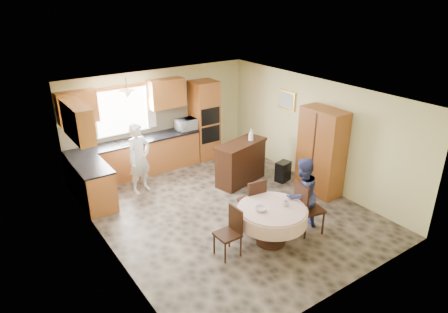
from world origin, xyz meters
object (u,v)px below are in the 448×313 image
Objects in this scene: dining_table at (272,215)px; chair_left at (231,229)px; sideboard at (241,164)px; person_sink at (139,159)px; cupboard at (321,152)px; chair_back at (254,199)px; chair_right at (306,206)px; oven_tower at (204,120)px; person_dining at (301,194)px.

chair_left is at bearing 170.55° from dining_table.
person_sink is at bearing 142.71° from sideboard.
person_sink reaches higher than chair_left.
chair_left is 3.11m from person_sink.
cupboard is 2.15m from chair_back.
sideboard is 2.51m from dining_table.
chair_right is (-0.28, -2.42, 0.10)m from sideboard.
oven_tower is at bearing 7.03° from chair_right.
sideboard is at bearing -96.33° from person_dining.
sideboard is 0.68× the size of cupboard.
oven_tower is 1.30× the size of person_sink.
chair_right is at bearing -95.38° from oven_tower.
person_sink reaches higher than sideboard.
chair_right is (0.63, -0.79, 0.03)m from chair_back.
dining_table is at bearing -86.63° from person_sink.
person_dining is at bearing -95.13° from oven_tower.
cupboard is 1.99× the size of chair_back.
cupboard is at bearing -42.52° from chair_right.
dining_table is at bearing -157.60° from cupboard.
chair_back reaches higher than dining_table.
chair_left is at bearing 37.21° from chair_back.
oven_tower reaches higher than person_sink.
chair_back is at bearing -43.35° from person_dining.
oven_tower is 2.15× the size of chair_back.
person_dining reaches higher than chair_back.
dining_table is at bearing 3.54° from person_dining.
oven_tower is at bearing 4.92° from person_sink.
dining_table is 1.42× the size of chair_left.
person_sink is at bearing 145.43° from cupboard.
person_dining is (0.03, 0.17, 0.15)m from chair_right.
oven_tower is at bearing -95.21° from person_dining.
chair_left is 0.86× the size of chair_right.
sideboard is 1.05× the size of dining_table.
person_dining reaches higher than chair_left.
oven_tower is 2.36× the size of chair_left.
sideboard is (-0.12, -1.80, -0.58)m from oven_tower.
cupboard is at bearing -149.12° from person_dining.
chair_left is (-1.95, -3.96, -0.56)m from oven_tower.
dining_table is at bearing -128.16° from sideboard.
chair_left is 0.55× the size of person_sink.
cupboard reaches higher than chair_back.
cupboard is 2.18× the size of chair_left.
person_sink is at bearing -175.01° from chair_left.
person_sink is at bearing -158.86° from oven_tower.
chair_right is at bearing 78.71° from person_dining.
chair_back is (-1.02, -3.43, -0.51)m from oven_tower.
chair_left is 1.57m from chair_right.
person_dining is (0.77, 0.05, 0.17)m from dining_table.
sideboard reaches higher than chair_left.
chair_back reaches higher than sideboard.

